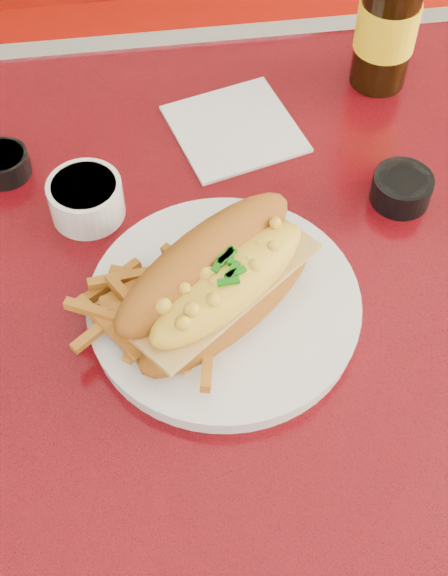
{
  "coord_description": "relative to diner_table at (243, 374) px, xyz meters",
  "views": [
    {
      "loc": [
        -0.08,
        -0.45,
        1.41
      ],
      "look_at": [
        -0.02,
        -0.02,
        0.81
      ],
      "focal_mm": 50.0,
      "sensor_mm": 36.0,
      "label": 1
    }
  ],
  "objects": [
    {
      "name": "diner_table",
      "position": [
        0.0,
        0.0,
        0.0
      ],
      "size": [
        1.23,
        0.83,
        0.77
      ],
      "color": "#B50B17",
      "rests_on": "ground"
    },
    {
      "name": "fork",
      "position": [
        0.04,
        -0.02,
        0.18
      ],
      "size": [
        0.03,
        0.13,
        0.0
      ],
      "rotation": [
        0.0,
        0.0,
        1.73
      ],
      "color": "silver",
      "rests_on": "dinner_plate"
    },
    {
      "name": "dinner_plate",
      "position": [
        -0.02,
        -0.02,
        0.17
      ],
      "size": [
        0.31,
        0.31,
        0.02
      ],
      "rotation": [
        0.0,
        0.0,
        -0.22
      ],
      "color": "white",
      "rests_on": "diner_table"
    },
    {
      "name": "paper_napkin",
      "position": [
        0.02,
        0.23,
        0.16
      ],
      "size": [
        0.16,
        0.16,
        0.0
      ],
      "primitive_type": "cube",
      "rotation": [
        0.0,
        0.0,
        0.27
      ],
      "color": "white",
      "rests_on": "diner_table"
    },
    {
      "name": "gravy_ramekin",
      "position": [
        -0.15,
        0.12,
        0.18
      ],
      "size": [
        0.1,
        0.1,
        0.04
      ],
      "rotation": [
        0.0,
        0.0,
        -0.4
      ],
      "color": "white",
      "rests_on": "diner_table"
    },
    {
      "name": "sauce_cup_right",
      "position": [
        0.18,
        0.1,
        0.18
      ],
      "size": [
        0.08,
        0.08,
        0.03
      ],
      "rotation": [
        0.0,
        0.0,
        0.24
      ],
      "color": "black",
      "rests_on": "diner_table"
    },
    {
      "name": "mac_hoagie",
      "position": [
        -0.03,
        -0.03,
        0.22
      ],
      "size": [
        0.23,
        0.21,
        0.09
      ],
      "rotation": [
        0.0,
        0.0,
        0.66
      ],
      "color": "#A35D1A",
      "rests_on": "dinner_plate"
    },
    {
      "name": "booth_bench_far",
      "position": [
        0.0,
        0.81,
        -0.32
      ],
      "size": [
        1.2,
        0.51,
        0.9
      ],
      "color": "#9E150A",
      "rests_on": "ground"
    },
    {
      "name": "fries_pile",
      "position": [
        -0.09,
        -0.04,
        0.2
      ],
      "size": [
        0.14,
        0.13,
        0.04
      ],
      "primitive_type": null,
      "rotation": [
        0.0,
        0.0,
        -0.16
      ],
      "color": "orange",
      "rests_on": "dinner_plate"
    },
    {
      "name": "beer_bottle",
      "position": [
        0.2,
        0.29,
        0.26
      ],
      "size": [
        0.08,
        0.08,
        0.27
      ],
      "rotation": [
        0.0,
        0.0,
        0.21
      ],
      "color": "black",
      "rests_on": "diner_table"
    },
    {
      "name": "sauce_cup_left",
      "position": [
        -0.23,
        0.19,
        0.18
      ],
      "size": [
        0.07,
        0.07,
        0.03
      ],
      "rotation": [
        0.0,
        0.0,
        -0.2
      ],
      "color": "black",
      "rests_on": "diner_table"
    },
    {
      "name": "ground",
      "position": [
        0.0,
        0.0,
        -0.61
      ],
      "size": [
        8.0,
        8.0,
        0.0
      ],
      "primitive_type": "plane",
      "color": "silver",
      "rests_on": "ground"
    }
  ]
}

